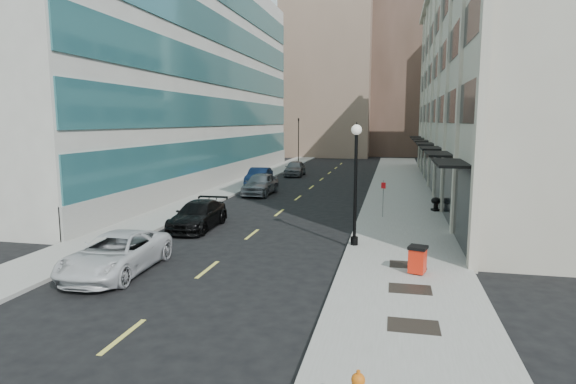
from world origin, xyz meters
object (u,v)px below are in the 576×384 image
at_px(car_white_van, 116,254).
at_px(car_black_pickup, 198,215).
at_px(car_blue_sedan, 259,177).
at_px(lamppost, 356,174).
at_px(car_silver_sedan, 260,184).
at_px(urn_planter, 436,203).
at_px(car_grey_sedan, 295,168).
at_px(traffic_signal, 299,121).
at_px(sign_post, 383,193).
at_px(trash_bin, 417,259).

relative_size(car_white_van, car_black_pickup, 1.08).
relative_size(car_white_van, car_blue_sedan, 1.14).
relative_size(car_white_van, lamppost, 0.97).
relative_size(car_silver_sedan, urn_planter, 5.89).
xyz_separation_m(car_white_van, urn_planter, (12.80, 15.08, -0.08)).
bearing_deg(lamppost, car_white_van, -146.74).
relative_size(car_blue_sedan, car_grey_sedan, 1.02).
relative_size(car_blue_sedan, urn_planter, 5.57).
distance_m(traffic_signal, sign_post, 37.00).
bearing_deg(trash_bin, sign_post, 114.54).
bearing_deg(car_white_van, car_silver_sedan, 87.60).
bearing_deg(car_white_van, traffic_signal, 90.39).
relative_size(lamppost, urn_planter, 6.49).
bearing_deg(trash_bin, car_grey_sedan, 125.68).
height_order(traffic_signal, car_white_van, traffic_signal).
distance_m(trash_bin, lamppost, 5.23).
height_order(car_white_van, sign_post, sign_post).
relative_size(car_black_pickup, lamppost, 0.91).
relative_size(car_grey_sedan, sign_post, 2.13).
bearing_deg(trash_bin, car_white_van, -153.81).
height_order(car_white_van, car_grey_sedan, car_grey_sedan).
bearing_deg(sign_post, car_silver_sedan, 151.85).
bearing_deg(car_blue_sedan, traffic_signal, 88.69).
bearing_deg(car_grey_sedan, car_white_van, -92.37).
relative_size(car_black_pickup, urn_planter, 5.87).
distance_m(car_silver_sedan, car_grey_sedan, 13.45).
bearing_deg(car_black_pickup, car_grey_sedan, 88.97).
xyz_separation_m(car_black_pickup, car_blue_sedan, (-1.60, 17.56, 0.06)).
bearing_deg(trash_bin, car_silver_sedan, 137.72).
distance_m(car_blue_sedan, trash_bin, 26.67).
bearing_deg(car_black_pickup, sign_post, 24.24).
xyz_separation_m(traffic_signal, lamppost, (10.80, -41.56, -2.32)).
bearing_deg(car_blue_sedan, car_black_pickup, -87.94).
height_order(car_grey_sedan, sign_post, sign_post).
xyz_separation_m(car_blue_sedan, urn_planter, (14.40, -10.29, -0.11)).
xyz_separation_m(car_grey_sedan, sign_post, (9.60, -21.24, 0.78)).
distance_m(car_white_van, sign_post, 15.66).
relative_size(car_white_van, car_silver_sedan, 1.07).
bearing_deg(car_white_van, sign_post, 49.73).
bearing_deg(lamppost, car_black_pickup, 165.23).
relative_size(traffic_signal, car_silver_sedan, 1.39).
xyz_separation_m(car_white_van, sign_post, (9.60, 12.35, 0.83)).
height_order(car_silver_sedan, sign_post, sign_post).
bearing_deg(car_black_pickup, urn_planter, 28.53).
distance_m(lamppost, sign_post, 7.10).
height_order(car_white_van, urn_planter, car_white_van).
bearing_deg(car_grey_sedan, urn_planter, -57.71).
height_order(car_silver_sedan, car_grey_sedan, car_silver_sedan).
bearing_deg(car_silver_sedan, traffic_signal, 95.98).
height_order(car_grey_sedan, urn_planter, car_grey_sedan).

